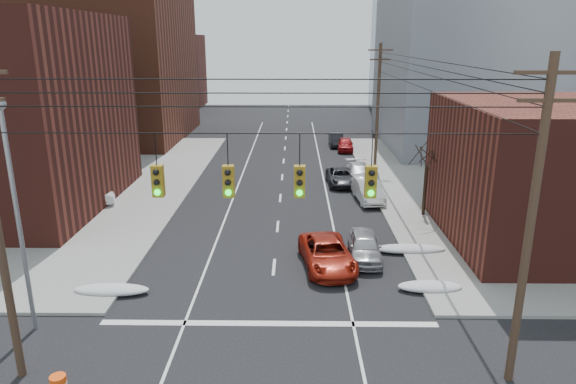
{
  "coord_description": "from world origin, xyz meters",
  "views": [
    {
      "loc": [
        1.04,
        -12.3,
        11.33
      ],
      "look_at": [
        0.68,
        15.55,
        3.0
      ],
      "focal_mm": 32.0,
      "sensor_mm": 36.0,
      "label": 1
    }
  ],
  "objects_px": {
    "parked_car_e": "(345,144)",
    "lot_car_a": "(84,197)",
    "lot_car_b": "(97,176)",
    "parked_car_f": "(336,140)",
    "parked_car_a": "(365,246)",
    "lot_car_c": "(19,189)",
    "red_pickup": "(327,254)",
    "lot_car_d": "(72,173)",
    "parked_car_d": "(359,173)",
    "parked_car_c": "(341,177)",
    "parked_car_b": "(368,191)"
  },
  "relations": [
    {
      "from": "red_pickup",
      "to": "parked_car_c",
      "type": "height_order",
      "value": "red_pickup"
    },
    {
      "from": "red_pickup",
      "to": "lot_car_d",
      "type": "height_order",
      "value": "lot_car_d"
    },
    {
      "from": "parked_car_f",
      "to": "lot_car_b",
      "type": "distance_m",
      "value": 26.13
    },
    {
      "from": "lot_car_c",
      "to": "parked_car_f",
      "type": "bearing_deg",
      "value": -44.03
    },
    {
      "from": "parked_car_f",
      "to": "lot_car_c",
      "type": "relative_size",
      "value": 0.76
    },
    {
      "from": "parked_car_d",
      "to": "lot_car_b",
      "type": "distance_m",
      "value": 21.11
    },
    {
      "from": "parked_car_a",
      "to": "lot_car_b",
      "type": "xyz_separation_m",
      "value": [
        -19.43,
        13.77,
        0.17
      ]
    },
    {
      "from": "lot_car_a",
      "to": "red_pickup",
      "type": "bearing_deg",
      "value": -136.32
    },
    {
      "from": "parked_car_d",
      "to": "lot_car_b",
      "type": "relative_size",
      "value": 0.93
    },
    {
      "from": "parked_car_f",
      "to": "lot_car_a",
      "type": "bearing_deg",
      "value": -131.87
    },
    {
      "from": "parked_car_c",
      "to": "parked_car_f",
      "type": "distance_m",
      "value": 15.62
    },
    {
      "from": "parked_car_d",
      "to": "parked_car_a",
      "type": "bearing_deg",
      "value": -96.92
    },
    {
      "from": "parked_car_f",
      "to": "lot_car_b",
      "type": "relative_size",
      "value": 0.78
    },
    {
      "from": "parked_car_a",
      "to": "lot_car_b",
      "type": "bearing_deg",
      "value": 147.49
    },
    {
      "from": "parked_car_d",
      "to": "parked_car_e",
      "type": "xyz_separation_m",
      "value": [
        0.0,
        12.15,
        -0.03
      ]
    },
    {
      "from": "parked_car_d",
      "to": "lot_car_b",
      "type": "xyz_separation_m",
      "value": [
        -21.03,
        -1.85,
        0.17
      ]
    },
    {
      "from": "parked_car_e",
      "to": "lot_car_b",
      "type": "xyz_separation_m",
      "value": [
        -21.03,
        -14.01,
        0.2
      ]
    },
    {
      "from": "parked_car_d",
      "to": "parked_car_e",
      "type": "height_order",
      "value": "parked_car_d"
    },
    {
      "from": "lot_car_a",
      "to": "lot_car_c",
      "type": "xyz_separation_m",
      "value": [
        -5.23,
        1.33,
        0.13
      ]
    },
    {
      "from": "parked_car_a",
      "to": "lot_car_b",
      "type": "relative_size",
      "value": 0.79
    },
    {
      "from": "red_pickup",
      "to": "parked_car_b",
      "type": "distance_m",
      "value": 11.9
    },
    {
      "from": "parked_car_a",
      "to": "lot_car_c",
      "type": "relative_size",
      "value": 0.77
    },
    {
      "from": "parked_car_a",
      "to": "lot_car_a",
      "type": "distance_m",
      "value": 20.22
    },
    {
      "from": "parked_car_a",
      "to": "lot_car_c",
      "type": "xyz_separation_m",
      "value": [
        -23.62,
        9.74,
        0.22
      ]
    },
    {
      "from": "parked_car_e",
      "to": "parked_car_f",
      "type": "height_order",
      "value": "parked_car_e"
    },
    {
      "from": "parked_car_d",
      "to": "lot_car_c",
      "type": "relative_size",
      "value": 0.91
    },
    {
      "from": "parked_car_b",
      "to": "parked_car_a",
      "type": "bearing_deg",
      "value": -104.59
    },
    {
      "from": "lot_car_d",
      "to": "parked_car_d",
      "type": "bearing_deg",
      "value": -79.54
    },
    {
      "from": "parked_car_e",
      "to": "lot_car_a",
      "type": "bearing_deg",
      "value": -131.84
    },
    {
      "from": "parked_car_b",
      "to": "lot_car_a",
      "type": "relative_size",
      "value": 1.13
    },
    {
      "from": "parked_car_a",
      "to": "lot_car_c",
      "type": "height_order",
      "value": "lot_car_c"
    },
    {
      "from": "parked_car_b",
      "to": "parked_car_c",
      "type": "height_order",
      "value": "parked_car_b"
    },
    {
      "from": "lot_car_d",
      "to": "lot_car_c",
      "type": "bearing_deg",
      "value": 170.88
    },
    {
      "from": "parked_car_e",
      "to": "lot_car_c",
      "type": "xyz_separation_m",
      "value": [
        -25.22,
        -18.04,
        0.25
      ]
    },
    {
      "from": "red_pickup",
      "to": "parked_car_d",
      "type": "height_order",
      "value": "red_pickup"
    },
    {
      "from": "parked_car_e",
      "to": "lot_car_c",
      "type": "relative_size",
      "value": 0.74
    },
    {
      "from": "lot_car_b",
      "to": "lot_car_c",
      "type": "distance_m",
      "value": 5.82
    },
    {
      "from": "parked_car_a",
      "to": "parked_car_b",
      "type": "xyz_separation_m",
      "value": [
        1.6,
        10.31,
        0.04
      ]
    },
    {
      "from": "lot_car_a",
      "to": "parked_car_f",
      "type": "bearing_deg",
      "value": -57.63
    },
    {
      "from": "parked_car_b",
      "to": "parked_car_e",
      "type": "xyz_separation_m",
      "value": [
        0.0,
        17.47,
        -0.06
      ]
    },
    {
      "from": "red_pickup",
      "to": "parked_car_d",
      "type": "distance_m",
      "value": 17.04
    },
    {
      "from": "parked_car_e",
      "to": "lot_car_c",
      "type": "distance_m",
      "value": 31.01
    },
    {
      "from": "parked_car_b",
      "to": "lot_car_d",
      "type": "bearing_deg",
      "value": 163.03
    },
    {
      "from": "lot_car_b",
      "to": "parked_car_d",
      "type": "bearing_deg",
      "value": -89.93
    },
    {
      "from": "parked_car_f",
      "to": "lot_car_d",
      "type": "relative_size",
      "value": 1.03
    },
    {
      "from": "parked_car_f",
      "to": "parked_car_d",
      "type": "bearing_deg",
      "value": -87.55
    },
    {
      "from": "parked_car_e",
      "to": "lot_car_a",
      "type": "distance_m",
      "value": 27.83
    },
    {
      "from": "red_pickup",
      "to": "lot_car_a",
      "type": "height_order",
      "value": "lot_car_a"
    },
    {
      "from": "red_pickup",
      "to": "parked_car_b",
      "type": "relative_size",
      "value": 1.14
    },
    {
      "from": "parked_car_a",
      "to": "lot_car_c",
      "type": "distance_m",
      "value": 25.55
    }
  ]
}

